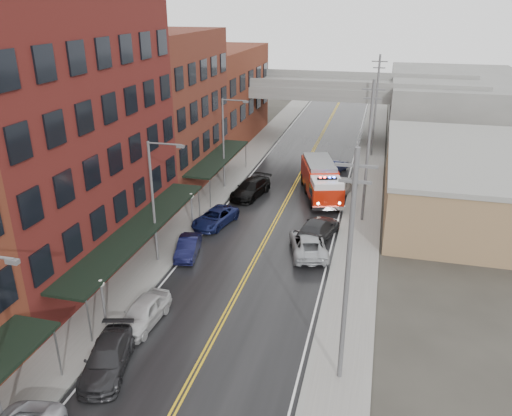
# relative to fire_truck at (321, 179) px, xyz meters

# --- Properties ---
(road) EXTENTS (11.00, 160.00, 0.02)m
(road) POSITION_rel_fire_truck_xyz_m (-2.97, -9.96, -1.74)
(road) COLOR black
(road) RESTS_ON ground
(sidewalk_left) EXTENTS (3.00, 160.00, 0.15)m
(sidewalk_left) POSITION_rel_fire_truck_xyz_m (-10.27, -9.96, -1.67)
(sidewalk_left) COLOR slate
(sidewalk_left) RESTS_ON ground
(sidewalk_right) EXTENTS (3.00, 160.00, 0.15)m
(sidewalk_right) POSITION_rel_fire_truck_xyz_m (4.33, -9.96, -1.67)
(sidewalk_right) COLOR slate
(sidewalk_right) RESTS_ON ground
(curb_left) EXTENTS (0.30, 160.00, 0.15)m
(curb_left) POSITION_rel_fire_truck_xyz_m (-8.62, -9.96, -1.67)
(curb_left) COLOR gray
(curb_left) RESTS_ON ground
(curb_right) EXTENTS (0.30, 160.00, 0.15)m
(curb_right) POSITION_rel_fire_truck_xyz_m (2.68, -9.96, -1.67)
(curb_right) COLOR gray
(curb_right) RESTS_ON ground
(brick_building_b) EXTENTS (9.00, 20.00, 18.00)m
(brick_building_b) POSITION_rel_fire_truck_xyz_m (-16.27, -16.96, 7.25)
(brick_building_b) COLOR #501715
(brick_building_b) RESTS_ON ground
(brick_building_c) EXTENTS (9.00, 15.00, 15.00)m
(brick_building_c) POSITION_rel_fire_truck_xyz_m (-16.27, 0.54, 5.75)
(brick_building_c) COLOR #5C281B
(brick_building_c) RESTS_ON ground
(brick_building_far) EXTENTS (9.00, 20.00, 12.00)m
(brick_building_far) POSITION_rel_fire_truck_xyz_m (-16.27, 18.04, 4.25)
(brick_building_far) COLOR maroon
(brick_building_far) RESTS_ON ground
(tan_building) EXTENTS (14.00, 22.00, 5.00)m
(tan_building) POSITION_rel_fire_truck_xyz_m (13.03, 0.04, 0.75)
(tan_building) COLOR #93714F
(tan_building) RESTS_ON ground
(right_far_block) EXTENTS (18.00, 30.00, 8.00)m
(right_far_block) POSITION_rel_fire_truck_xyz_m (15.03, 30.04, 2.25)
(right_far_block) COLOR slate
(right_far_block) RESTS_ON ground
(awning_1) EXTENTS (2.60, 18.00, 3.09)m
(awning_1) POSITION_rel_fire_truck_xyz_m (-10.46, -16.96, 1.24)
(awning_1) COLOR black
(awning_1) RESTS_ON ground
(awning_2) EXTENTS (2.60, 13.00, 3.09)m
(awning_2) POSITION_rel_fire_truck_xyz_m (-10.45, 0.54, 1.24)
(awning_2) COLOR black
(awning_2) RESTS_ON ground
(globe_lamp_1) EXTENTS (0.44, 0.44, 3.12)m
(globe_lamp_1) POSITION_rel_fire_truck_xyz_m (-9.37, -23.96, 0.56)
(globe_lamp_1) COLOR #59595B
(globe_lamp_1) RESTS_ON ground
(globe_lamp_2) EXTENTS (0.44, 0.44, 3.12)m
(globe_lamp_2) POSITION_rel_fire_truck_xyz_m (-9.37, -9.96, 0.56)
(globe_lamp_2) COLOR #59595B
(globe_lamp_2) RESTS_ON ground
(street_lamp_1) EXTENTS (2.64, 0.22, 9.00)m
(street_lamp_1) POSITION_rel_fire_truck_xyz_m (-9.51, -15.96, 3.44)
(street_lamp_1) COLOR #59595B
(street_lamp_1) RESTS_ON ground
(street_lamp_2) EXTENTS (2.64, 0.22, 9.00)m
(street_lamp_2) POSITION_rel_fire_truck_xyz_m (-9.51, 0.04, 3.44)
(street_lamp_2) COLOR #59595B
(street_lamp_2) RESTS_ON ground
(utility_pole_0) EXTENTS (1.80, 0.24, 12.00)m
(utility_pole_0) POSITION_rel_fire_truck_xyz_m (4.23, -24.96, 4.56)
(utility_pole_0) COLOR #59595B
(utility_pole_0) RESTS_ON ground
(utility_pole_1) EXTENTS (1.80, 0.24, 12.00)m
(utility_pole_1) POSITION_rel_fire_truck_xyz_m (4.23, -4.96, 4.56)
(utility_pole_1) COLOR #59595B
(utility_pole_1) RESTS_ON ground
(utility_pole_2) EXTENTS (1.80, 0.24, 12.00)m
(utility_pole_2) POSITION_rel_fire_truck_xyz_m (4.23, 15.04, 4.56)
(utility_pole_2) COLOR #59595B
(utility_pole_2) RESTS_ON ground
(overpass) EXTENTS (40.00, 10.00, 7.50)m
(overpass) POSITION_rel_fire_truck_xyz_m (-2.97, 22.04, 4.24)
(overpass) COLOR slate
(overpass) RESTS_ON ground
(fire_truck) EXTENTS (5.44, 9.28, 3.23)m
(fire_truck) POSITION_rel_fire_truck_xyz_m (0.00, 0.00, 0.00)
(fire_truck) COLOR #B41A08
(fire_truck) RESTS_ON ground
(parked_car_left_3) EXTENTS (3.20, 5.36, 1.46)m
(parked_car_left_3) POSITION_rel_fire_truck_xyz_m (-7.33, -27.26, -1.02)
(parked_car_left_3) COLOR #242426
(parked_car_left_3) RESTS_ON ground
(parked_car_left_4) EXTENTS (2.04, 4.59, 1.54)m
(parked_car_left_4) POSITION_rel_fire_truck_xyz_m (-7.34, -23.16, -0.98)
(parked_car_left_4) COLOR #B8B8B8
(parked_car_left_4) RESTS_ON ground
(parked_car_left_5) EXTENTS (2.14, 4.26, 1.34)m
(parked_car_left_5) POSITION_rel_fire_truck_xyz_m (-7.97, -14.50, -1.08)
(parked_car_left_5) COLOR black
(parked_car_left_5) RESTS_ON ground
(parked_car_left_6) EXTENTS (3.35, 5.31, 1.37)m
(parked_car_left_6) POSITION_rel_fire_truck_xyz_m (-7.75, -8.85, -1.07)
(parked_car_left_6) COLOR #111842
(parked_car_left_6) RESTS_ON ground
(parked_car_left_7) EXTENTS (3.39, 5.96, 1.63)m
(parked_car_left_7) POSITION_rel_fire_truck_xyz_m (-6.57, -1.59, -0.94)
(parked_car_left_7) COLOR black
(parked_car_left_7) RESTS_ON ground
(parked_car_right_0) EXTENTS (3.87, 5.99, 1.53)m
(parked_car_right_0) POSITION_rel_fire_truck_xyz_m (0.63, -11.93, -0.98)
(parked_car_right_0) COLOR #A2A6AA
(parked_car_right_0) RESTS_ON ground
(parked_car_right_1) EXTENTS (3.42, 5.97, 1.63)m
(parked_car_right_1) POSITION_rel_fire_truck_xyz_m (0.95, -9.19, -0.93)
(parked_car_right_1) COLOR #252527
(parked_car_right_1) RESTS_ON ground
(parked_car_right_2) EXTENTS (2.98, 4.75, 1.51)m
(parked_car_right_2) POSITION_rel_fire_truck_xyz_m (2.03, 2.04, -1.00)
(parked_car_right_2) COLOR #BCBCBC
(parked_car_right_2) RESTS_ON ground
(parked_car_right_3) EXTENTS (2.65, 4.37, 1.36)m
(parked_car_right_3) POSITION_rel_fire_truck_xyz_m (0.63, 7.84, -1.07)
(parked_car_right_3) COLOR black
(parked_car_right_3) RESTS_ON ground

